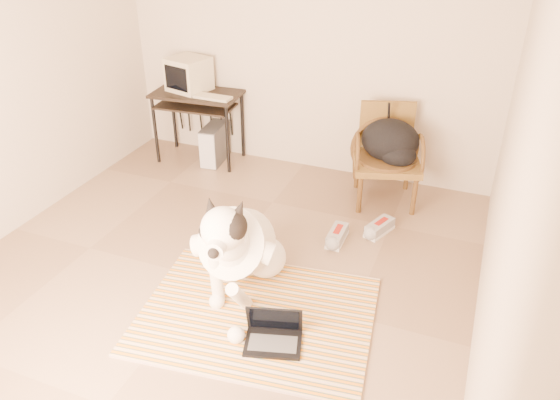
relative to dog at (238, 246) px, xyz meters
The scene contains 14 objects.
floor 0.47m from the dog, behind, with size 4.50×4.50×0.00m, color #8B6E55.
wall_back 2.46m from the dog, 96.79° to the left, with size 4.50×4.50×0.00m, color beige.
wall_right 1.98m from the dog, ahead, with size 4.50×4.50×0.00m, color beige.
rug 0.52m from the dog, 45.52° to the right, with size 1.81×1.47×0.02m.
dog is the anchor object (origin of this frame).
laptop 0.73m from the dog, 44.41° to the right, with size 0.44×0.37×0.27m.
computer_desk 2.42m from the dog, 126.13° to the left, with size 0.98×0.59×0.79m.
crt_monitor 2.58m from the dog, 127.38° to the left, with size 0.48×0.46×0.35m.
desk_keyboard 2.22m from the dog, 122.16° to the left, with size 0.40×0.15×0.03m, color #C3B899.
pc_tower 2.31m from the dog, 122.35° to the left, with size 0.24×0.47×0.43m.
rattan_chair 1.96m from the dog, 68.48° to the left, with size 0.76×0.75×0.93m.
backpack 1.96m from the dog, 67.01° to the left, with size 0.55×0.48×0.41m.
sneaker_left 1.09m from the dog, 59.91° to the left, with size 0.13×0.32×0.11m.
sneaker_right 1.47m from the dog, 54.34° to the left, with size 0.24×0.35×0.11m.
Camera 1 is at (1.80, -3.00, 2.71)m, focal length 35.00 mm.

